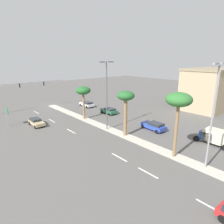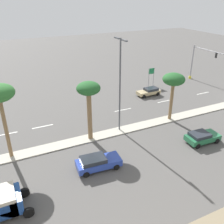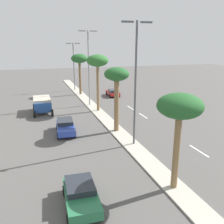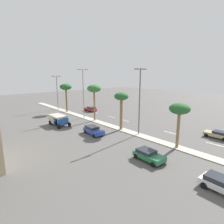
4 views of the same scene
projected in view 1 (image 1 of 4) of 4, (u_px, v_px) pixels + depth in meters
name	position (u px, v px, depth m)	size (l,w,h in m)	color
ground_plane	(124.00, 135.00, 32.23)	(160.00, 160.00, 0.00)	#565451
median_curb	(165.00, 152.00, 26.47)	(1.80, 70.95, 0.12)	#B7B2A3
lane_stripe_trailing	(36.00, 112.00, 45.90)	(0.20, 2.80, 0.01)	silver
lane_stripe_far	(52.00, 121.00, 39.81)	(0.20, 2.80, 0.01)	silver
lane_stripe_near	(71.00, 131.00, 34.07)	(0.20, 2.80, 0.01)	silver
lane_stripe_right	(119.00, 157.00, 25.12)	(0.20, 2.80, 0.01)	silver
lane_stripe_center	(148.00, 173.00, 21.73)	(0.20, 2.80, 0.01)	silver
lane_stripe_rear	(212.00, 208.00, 16.68)	(0.20, 2.80, 0.01)	silver
traffic_signal_gantry	(14.00, 92.00, 45.37)	(17.62, 0.53, 6.96)	gray
directional_road_sign	(7.00, 113.00, 36.00)	(0.10, 1.22, 3.47)	gray
commercial_building	(209.00, 89.00, 47.73)	(13.45, 9.27, 9.93)	tan
palm_tree_mid	(83.00, 92.00, 39.39)	(2.99, 2.99, 6.69)	olive
palm_tree_leading	(126.00, 99.00, 30.53)	(2.75, 2.75, 7.29)	olive
palm_tree_far	(179.00, 101.00, 23.32)	(3.16, 3.16, 8.29)	olive
street_lamp_left	(107.00, 91.00, 33.16)	(2.90, 0.24, 11.70)	#515459
street_lamp_far	(213.00, 111.00, 20.89)	(2.90, 0.24, 11.80)	gray
sedan_tan_trailing	(36.00, 122.00, 36.81)	(1.90, 4.13, 1.31)	tan
sedan_green_center	(109.00, 110.00, 44.68)	(2.24, 4.17, 1.34)	#287047
sedan_blue_inboard	(154.00, 126.00, 34.52)	(2.31, 4.69, 1.44)	#2D47AD
sedan_white_mid	(87.00, 104.00, 51.04)	(2.18, 4.58, 1.35)	silver
box_truck	(216.00, 136.00, 28.67)	(2.70, 5.29, 2.14)	#234C99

